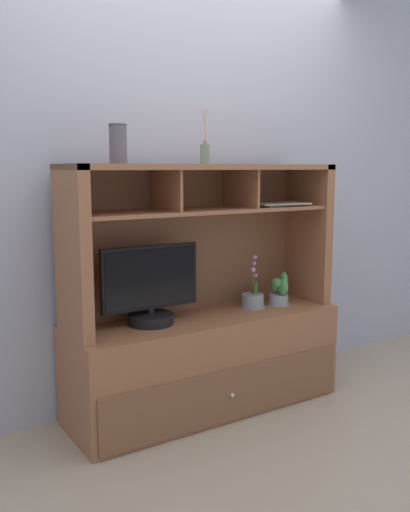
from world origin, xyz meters
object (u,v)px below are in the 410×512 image
Objects in this scene: potted_orchid at (252,299)px; diffuser_bottle at (205,153)px; potted_fern at (280,292)px; magazine_stack_left at (277,204)px; tv_monitor at (150,292)px; ceramic_vase at (118,143)px; media_console at (204,338)px.

potted_orchid is 1.09× the size of diffuser_bottle.
potted_fern is 0.54m from magazine_stack_left.
ceramic_vase reaches higher than tv_monitor.
ceramic_vase is at bearing 178.56° from magazine_stack_left.
diffuser_bottle reaches higher than media_console.
diffuser_bottle is (0.00, -0.01, 1.04)m from media_console.
tv_monitor is at bearing 176.84° from magazine_stack_left.
tv_monitor is (-0.34, 0.00, 0.31)m from media_console.
ceramic_vase reaches higher than magazine_stack_left.
media_console is 4.54× the size of magazine_stack_left.
magazine_stack_left is at bearing -4.71° from diffuser_bottle.
potted_orchid is 1.62× the size of ceramic_vase.
tv_monitor reaches higher than potted_fern.
ceramic_vase reaches higher than potted_fern.
diffuser_bottle is at bearing 1.63° from ceramic_vase.
potted_orchid is at bearing -0.43° from media_console.
media_console reaches higher than potted_orchid.
magazine_stack_left is (0.82, -0.05, 0.44)m from tv_monitor.
diffuser_bottle reaches higher than potted_fern.
potted_orchid is 0.91× the size of magazine_stack_left.
ceramic_vase is (-0.51, -0.02, 1.08)m from media_console.
magazine_stack_left is 1.78× the size of ceramic_vase.
tv_monitor is 0.69m from potted_orchid.
magazine_stack_left is at bearing -171.72° from potted_fern.
potted_fern is at bearing -3.74° from diffuser_bottle.
ceramic_vase reaches higher than media_console.
magazine_stack_left reaches higher than tv_monitor.
media_console is at bearing 179.57° from potted_orchid.
potted_fern is at bearing -4.30° from media_console.
ceramic_vase is (-1.00, 0.02, 0.33)m from magazine_stack_left.
media_console is at bearing -0.09° from tv_monitor.
potted_orchid is 0.59m from magazine_stack_left.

